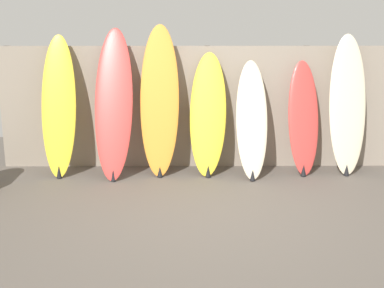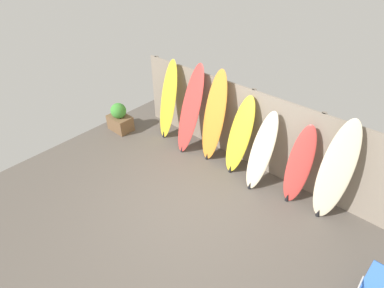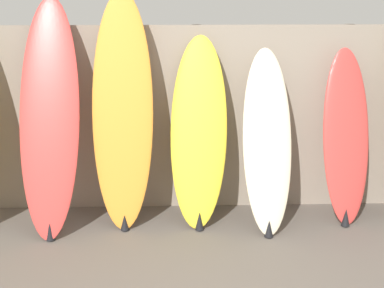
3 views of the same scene
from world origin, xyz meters
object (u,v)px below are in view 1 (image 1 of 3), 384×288
(surfboard_cream_4, at_px, (252,120))
(surfboard_cream_6, at_px, (347,106))
(surfboard_yellow_3, at_px, (208,115))
(surfboard_yellow_0, at_px, (59,108))
(surfboard_red_5, at_px, (303,119))
(surfboard_red_1, at_px, (114,105))
(surfboard_orange_2, at_px, (160,102))

(surfboard_cream_4, height_order, surfboard_cream_6, surfboard_cream_6)
(surfboard_yellow_3, height_order, surfboard_cream_4, surfboard_yellow_3)
(surfboard_cream_4, distance_m, surfboard_cream_6, 1.39)
(surfboard_yellow_0, relative_size, surfboard_cream_6, 1.00)
(surfboard_yellow_3, relative_size, surfboard_red_5, 1.07)
(surfboard_red_1, distance_m, surfboard_yellow_3, 1.33)
(surfboard_yellow_0, xyz_separation_m, surfboard_yellow_3, (2.10, 0.04, -0.12))
(surfboard_orange_2, relative_size, surfboard_cream_6, 1.07)
(surfboard_red_5, bearing_deg, surfboard_cream_6, 2.33)
(surfboard_yellow_0, height_order, surfboard_cream_4, surfboard_yellow_0)
(surfboard_cream_6, bearing_deg, surfboard_red_5, -177.67)
(surfboard_red_1, distance_m, surfboard_orange_2, 0.64)
(surfboard_orange_2, bearing_deg, surfboard_yellow_3, 1.96)
(surfboard_red_1, xyz_separation_m, surfboard_cream_6, (3.30, 0.11, -0.04))
(surfboard_yellow_3, distance_m, surfboard_cream_4, 0.62)
(surfboard_yellow_0, distance_m, surfboard_orange_2, 1.42)
(surfboard_orange_2, height_order, surfboard_red_5, surfboard_orange_2)
(surfboard_red_1, bearing_deg, surfboard_cream_6, 1.87)
(surfboard_yellow_0, xyz_separation_m, surfboard_red_5, (3.46, 0.03, -0.17))
(surfboard_yellow_3, bearing_deg, surfboard_red_1, -175.92)
(surfboard_red_1, distance_m, surfboard_cream_4, 1.94)
(surfboard_orange_2, distance_m, surfboard_cream_6, 2.67)
(surfboard_cream_4, xyz_separation_m, surfboard_red_5, (0.75, 0.11, -0.00))
(surfboard_yellow_3, distance_m, surfboard_red_5, 1.36)
(surfboard_yellow_0, relative_size, surfboard_cream_4, 1.22)
(surfboard_yellow_3, height_order, surfboard_cream_6, surfboard_cream_6)
(surfboard_yellow_0, bearing_deg, surfboard_red_5, 0.52)
(surfboard_cream_4, bearing_deg, surfboard_yellow_3, 168.95)
(surfboard_yellow_0, height_order, surfboard_red_1, surfboard_red_1)
(surfboard_yellow_3, distance_m, surfboard_cream_6, 1.99)
(surfboard_yellow_0, xyz_separation_m, surfboard_cream_4, (2.71, -0.08, -0.17))
(surfboard_orange_2, xyz_separation_m, surfboard_cream_6, (2.67, 0.04, -0.07))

